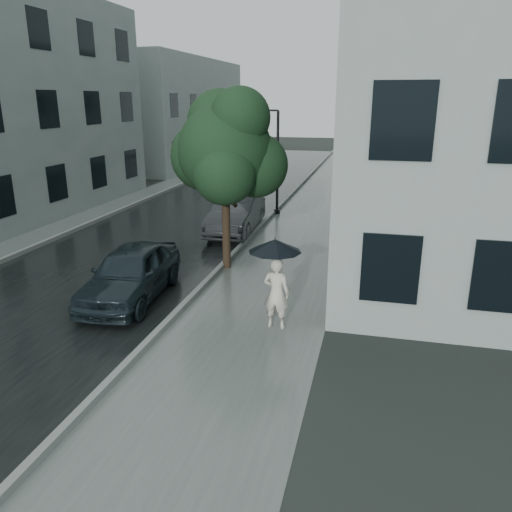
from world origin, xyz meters
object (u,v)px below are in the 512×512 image
(pedestrian, at_px, (276,293))
(car_near, at_px, (131,273))
(car_far, at_px, (236,214))
(street_tree, at_px, (226,149))
(lamp_post, at_px, (274,154))

(pedestrian, height_order, car_near, pedestrian)
(car_near, xyz_separation_m, car_far, (0.78, 7.22, 0.02))
(street_tree, xyz_separation_m, lamp_post, (-0.16, 7.73, -0.94))
(street_tree, relative_size, lamp_post, 1.16)
(pedestrian, bearing_deg, car_near, -5.40)
(pedestrian, distance_m, street_tree, 5.32)
(pedestrian, bearing_deg, street_tree, -53.22)
(car_near, bearing_deg, pedestrian, -15.70)
(pedestrian, xyz_separation_m, street_tree, (-2.33, 3.90, 2.77))
(street_tree, relative_size, car_near, 1.31)
(car_near, distance_m, car_far, 7.26)
(pedestrian, height_order, street_tree, street_tree)
(car_far, bearing_deg, street_tree, -80.02)
(lamp_post, relative_size, car_far, 1.06)
(street_tree, height_order, car_near, street_tree)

